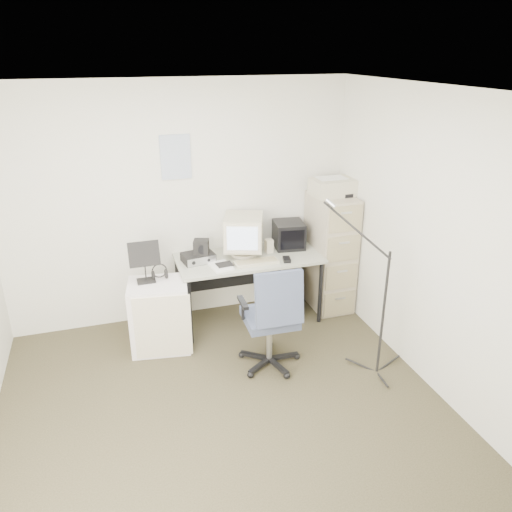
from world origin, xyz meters
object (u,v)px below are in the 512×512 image
object	(u,v)px
office_chair	(270,316)
side_cart	(160,316)
desk	(249,288)
filing_cabinet	(330,252)

from	to	relation	value
office_chair	side_cart	world-z (taller)	office_chair
desk	side_cart	bearing A→B (deg)	-164.80
filing_cabinet	side_cart	world-z (taller)	filing_cabinet
filing_cabinet	office_chair	xyz separation A→B (m)	(-1.02, -0.91, -0.13)
side_cart	office_chair	bearing A→B (deg)	-25.19
filing_cabinet	office_chair	size ratio (longest dim) A/B	1.26
side_cart	desk	bearing A→B (deg)	23.62
filing_cabinet	desk	bearing A→B (deg)	-178.19
office_chair	side_cart	distance (m)	1.12
office_chair	side_cart	size ratio (longest dim) A/B	1.50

